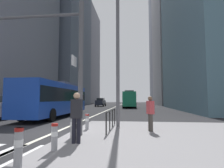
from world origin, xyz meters
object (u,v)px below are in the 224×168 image
Objects in this scene: car_receding_near at (133,101)px; bollard_front at (18,146)px; street_lamp_post at (118,38)px; bollard_left at (55,135)px; city_bus_blue_oncoming at (57,98)px; bollard_back at (87,121)px; pedestrian_walking at (77,115)px; sedan_white_oncoming at (8,107)px; city_bus_red_receding at (129,98)px; bollard_right at (73,125)px; car_oncoming_mid at (101,102)px; pedestrian_waiting at (150,112)px; traffic_signal_gantry at (38,46)px.

bollard_front is at bearing -92.21° from car_receding_near.
bollard_left is (-1.50, -5.08, -4.68)m from street_lamp_post.
car_receding_near is at bearing 81.80° from city_bus_blue_oncoming.
car_receding_near is at bearing 87.93° from bollard_left.
street_lamp_post is at bearing 73.61° from bollard_left.
bollard_back is 0.43× the size of pedestrian_walking.
sedan_white_oncoming is 5.37× the size of bollard_left.
city_bus_red_receding reaches higher than bollard_right.
car_oncoming_mid is (3.41, 27.59, -0.00)m from sedan_white_oncoming.
city_bus_blue_oncoming is 13.25× the size of bollard_right.
car_oncoming_mid and car_receding_near have the same top height.
pedestrian_waiting is at bearing -86.83° from city_bus_red_receding.
bollard_left is (8.70, -9.90, -0.39)m from sedan_white_oncoming.
street_lamp_post reaches higher than bollard_back.
car_receding_near is at bearing 88.24° from pedestrian_walking.
traffic_signal_gantry is 8.01× the size of bollard_back.
pedestrian_waiting is (3.20, -0.25, 0.50)m from bollard_back.
car_receding_near is (0.71, 27.49, -0.85)m from city_bus_red_receding.
bollard_front is at bearing -92.03° from bollard_back.
pedestrian_walking is at bearing -81.19° from car_oncoming_mid.
pedestrian_waiting is (0.96, -57.67, 0.09)m from car_receding_near.
traffic_signal_gantry is (-4.22, -58.98, 3.13)m from car_receding_near.
bollard_left is at bearing -89.81° from bollard_back.
city_bus_red_receding is at bearing 93.17° from pedestrian_waiting.
car_oncoming_mid is at bearing 98.81° from pedestrian_walking.
city_bus_red_receding is at bearing 73.80° from city_bus_blue_oncoming.
street_lamp_post is 5.89m from bollard_right.
car_oncoming_mid is 36.07m from bollard_right.
pedestrian_walking is at bearing -63.67° from bollard_right.
bollard_right is at bearing -63.60° from city_bus_blue_oncoming.
pedestrian_walking is (-1.13, -4.12, -4.14)m from street_lamp_post.
car_oncoming_mid is 39.27m from bollard_front.
bollard_right is at bearing -43.09° from sedan_white_oncoming.
bollard_right is at bearing -115.14° from street_lamp_post.
car_oncoming_mid is at bearing 152.49° from city_bus_red_receding.
traffic_signal_gantry is 4.73m from bollard_left.
traffic_signal_gantry reaches higher than city_bus_red_receding.
sedan_white_oncoming is 0.70× the size of traffic_signal_gantry.
city_bus_red_receding is 30.23m from pedestrian_waiting.
city_bus_red_receding is at bearing 66.97° from sedan_white_oncoming.
car_oncoming_mid is (-6.81, 3.55, -0.85)m from city_bus_red_receding.
pedestrian_walking is (0.41, -0.84, 0.50)m from bollard_right.
city_bus_blue_oncoming is 9.85m from street_lamp_post.
city_bus_red_receding is 12.87× the size of bollard_front.
city_bus_blue_oncoming is 4.24m from sedan_white_oncoming.
car_oncoming_mid reaches higher than bollard_left.
city_bus_red_receding is at bearing 87.22° from bollard_right.
street_lamp_post is at bearing 36.91° from traffic_signal_gantry.
bollard_right is at bearing -148.72° from pedestrian_waiting.
traffic_signal_gantry reaches higher than pedestrian_waiting.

